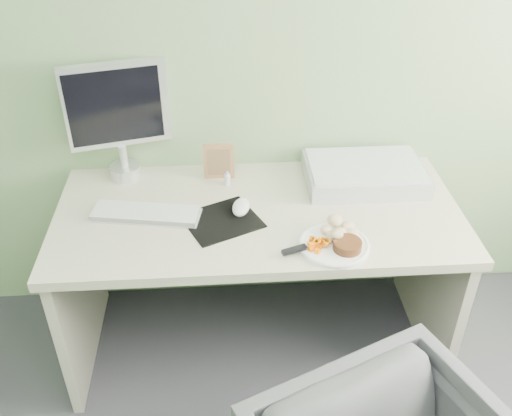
{
  "coord_description": "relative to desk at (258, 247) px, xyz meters",
  "views": [
    {
      "loc": [
        -0.14,
        -0.22,
        2.01
      ],
      "look_at": [
        -0.02,
        1.5,
        0.83
      ],
      "focal_mm": 40.0,
      "sensor_mm": 36.0,
      "label": 1
    }
  ],
  "objects": [
    {
      "name": "wall_back",
      "position": [
        0.0,
        0.38,
        0.8
      ],
      "size": [
        3.5,
        0.0,
        3.5
      ],
      "primitive_type": "plane",
      "rotation": [
        1.57,
        0.0,
        0.0
      ],
      "color": "gray",
      "rests_on": "floor"
    },
    {
      "name": "desk",
      "position": [
        0.0,
        0.0,
        0.0
      ],
      "size": [
        1.6,
        0.75,
        0.73
      ],
      "color": "beige",
      "rests_on": "floor"
    },
    {
      "name": "plate",
      "position": [
        0.26,
        -0.25,
        0.19
      ],
      "size": [
        0.26,
        0.26,
        0.01
      ],
      "primitive_type": "cylinder",
      "color": "white",
      "rests_on": "desk"
    },
    {
      "name": "steak",
      "position": [
        0.3,
        -0.28,
        0.21
      ],
      "size": [
        0.12,
        0.12,
        0.03
      ],
      "primitive_type": "cylinder",
      "rotation": [
        0.0,
        0.0,
        0.19
      ],
      "color": "black",
      "rests_on": "plate"
    },
    {
      "name": "potato_pile",
      "position": [
        0.29,
        -0.2,
        0.23
      ],
      "size": [
        0.12,
        0.09,
        0.06
      ],
      "primitive_type": "ellipsoid",
      "rotation": [
        0.0,
        0.0,
        0.08
      ],
      "color": "tan",
      "rests_on": "plate"
    },
    {
      "name": "carrot_heap",
      "position": [
        0.2,
        -0.27,
        0.22
      ],
      "size": [
        0.08,
        0.08,
        0.04
      ],
      "primitive_type": "cube",
      "rotation": [
        0.0,
        0.0,
        0.36
      ],
      "color": "orange",
      "rests_on": "plate"
    },
    {
      "name": "steak_knife",
      "position": [
        0.14,
        -0.27,
        0.21
      ],
      "size": [
        0.23,
        0.1,
        0.02
      ],
      "rotation": [
        0.0,
        0.0,
        0.35
      ],
      "color": "silver",
      "rests_on": "plate"
    },
    {
      "name": "mousepad",
      "position": [
        -0.15,
        -0.06,
        0.18
      ],
      "size": [
        0.35,
        0.33,
        0.0
      ],
      "primitive_type": "cube",
      "rotation": [
        0.0,
        0.0,
        0.43
      ],
      "color": "black",
      "rests_on": "desk"
    },
    {
      "name": "keyboard",
      "position": [
        -0.44,
        -0.01,
        0.2
      ],
      "size": [
        0.43,
        0.19,
        0.02
      ],
      "primitive_type": "cube",
      "rotation": [
        0.0,
        0.0,
        -0.18
      ],
      "color": "white",
      "rests_on": "desk"
    },
    {
      "name": "computer_mouse",
      "position": [
        -0.07,
        -0.0,
        0.2
      ],
      "size": [
        0.09,
        0.13,
        0.04
      ],
      "primitive_type": "ellipsoid",
      "rotation": [
        0.0,
        0.0,
        -0.22
      ],
      "color": "white",
      "rests_on": "desk"
    },
    {
      "name": "photo_frame",
      "position": [
        -0.15,
        0.26,
        0.26
      ],
      "size": [
        0.13,
        0.02,
        0.16
      ],
      "primitive_type": "cube",
      "rotation": [
        0.0,
        0.0,
        -0.03
      ],
      "color": "#9E7049",
      "rests_on": "desk"
    },
    {
      "name": "eyedrop_bottle",
      "position": [
        -0.12,
        0.2,
        0.21
      ],
      "size": [
        0.02,
        0.02,
        0.07
      ],
      "color": "white",
      "rests_on": "desk"
    },
    {
      "name": "scanner",
      "position": [
        0.46,
        0.18,
        0.22
      ],
      "size": [
        0.49,
        0.33,
        0.08
      ],
      "primitive_type": "cube",
      "rotation": [
        0.0,
        0.0,
        -0.01
      ],
      "color": "#B3B6BB",
      "rests_on": "desk"
    },
    {
      "name": "monitor",
      "position": [
        -0.55,
        0.31,
        0.47
      ],
      "size": [
        0.42,
        0.16,
        0.5
      ],
      "rotation": [
        0.0,
        0.0,
        0.24
      ],
      "color": "silver",
      "rests_on": "desk"
    }
  ]
}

